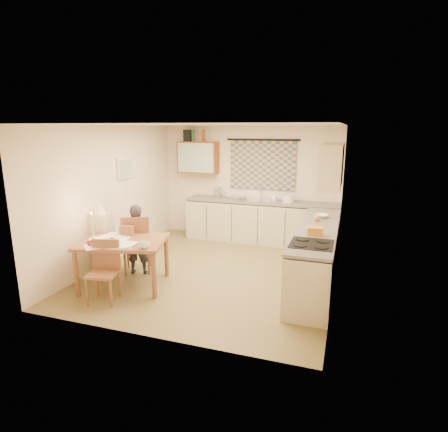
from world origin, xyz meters
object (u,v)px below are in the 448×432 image
(chair_far, at_px, (138,254))
(shelf_stand, at_px, (103,243))
(counter_back, at_px, (261,222))
(counter_right, at_px, (316,255))
(person, at_px, (137,239))
(dining_table, at_px, (124,263))
(stove, at_px, (310,276))

(chair_far, height_order, shelf_stand, shelf_stand)
(counter_back, height_order, counter_right, same)
(counter_right, xyz_separation_m, person, (-2.92, -0.58, 0.16))
(person, relative_size, shelf_stand, 1.17)
(counter_right, distance_m, chair_far, 3.01)
(chair_far, relative_size, person, 0.84)
(dining_table, distance_m, chair_far, 0.60)
(counter_right, bearing_deg, person, -168.74)
(counter_right, bearing_deg, stove, -90.00)
(stove, bearing_deg, chair_far, 172.49)
(counter_right, height_order, person, person)
(counter_back, xyz_separation_m, shelf_stand, (-2.19, -2.57, 0.07))
(person, bearing_deg, dining_table, 85.96)
(counter_back, relative_size, counter_right, 1.12)
(stove, bearing_deg, counter_right, 90.00)
(dining_table, relative_size, chair_far, 1.46)
(dining_table, bearing_deg, counter_back, 48.40)
(chair_far, xyz_separation_m, person, (0.04, -0.06, 0.29))
(counter_right, relative_size, shelf_stand, 2.85)
(dining_table, bearing_deg, person, 83.19)
(stove, height_order, person, person)
(chair_far, height_order, person, person)
(chair_far, bearing_deg, counter_right, 164.11)
(counter_right, xyz_separation_m, dining_table, (-2.85, -1.11, -0.07))
(dining_table, relative_size, shelf_stand, 1.44)
(counter_right, bearing_deg, counter_back, 125.73)
(dining_table, xyz_separation_m, person, (-0.08, 0.53, 0.23))
(dining_table, xyz_separation_m, chair_far, (-0.12, 0.59, -0.06))
(dining_table, height_order, chair_far, chair_far)
(stove, bearing_deg, counter_back, 115.82)
(chair_far, bearing_deg, dining_table, 75.40)
(stove, height_order, dining_table, stove)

